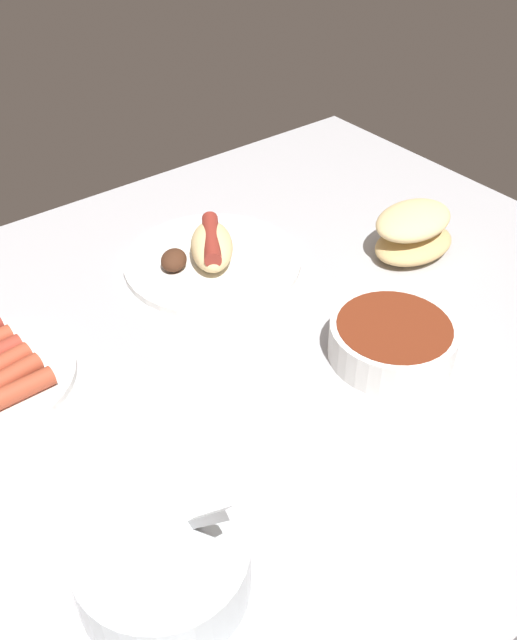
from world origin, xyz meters
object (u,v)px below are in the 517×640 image
plate_hotdog_assembled (211,256)px  bowl_coleslaw (163,565)px  bowl_chili (393,339)px  bread_stack (414,233)px

plate_hotdog_assembled → bowl_coleslaw: size_ratio=1.65×
bowl_chili → bowl_coleslaw: bowl_coleslaw is taller
plate_hotdog_assembled → bowl_chili: plate_hotdog_assembled is taller
plate_hotdog_assembled → bread_stack: (25.22, -15.63, 2.00)cm
bowl_chili → bowl_coleslaw: bearing=-166.4°
plate_hotdog_assembled → bread_stack: bread_stack is taller
bowl_chili → plate_hotdog_assembled: bearing=101.9°
bowl_chili → bread_stack: 23.62cm
bowl_coleslaw → bread_stack: bowl_coleslaw is taller
bowl_chili → bread_stack: size_ratio=1.10×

